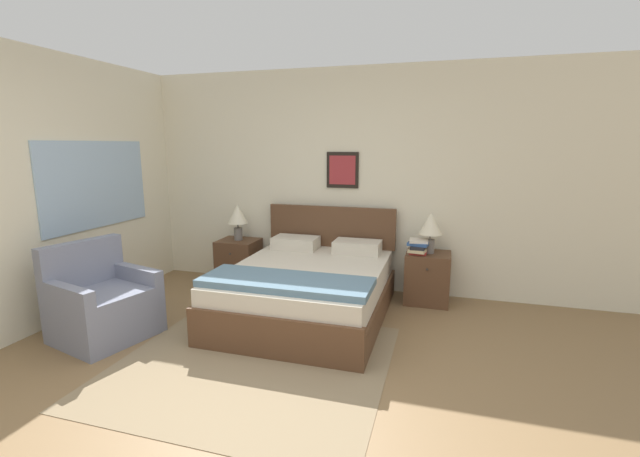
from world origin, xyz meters
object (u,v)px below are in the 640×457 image
at_px(bed, 308,288).
at_px(table_lamp_near_window, 238,216).
at_px(nightstand_near_window, 239,262).
at_px(armchair, 102,305).
at_px(table_lamp_by_door, 431,226).
at_px(nightstand_by_door, 427,278).

relative_size(bed, table_lamp_near_window, 4.33).
bearing_deg(nightstand_near_window, bed, -32.60).
relative_size(bed, nightstand_near_window, 3.41).
bearing_deg(nightstand_near_window, armchair, -105.71).
xyz_separation_m(armchair, table_lamp_near_window, (0.49, 1.74, 0.57)).
height_order(nightstand_near_window, table_lamp_by_door, table_lamp_by_door).
xyz_separation_m(bed, nightstand_by_door, (1.15, 0.74, -0.01)).
bearing_deg(table_lamp_near_window, nightstand_near_window, -85.72).
bearing_deg(table_lamp_near_window, nightstand_by_door, -0.17).
xyz_separation_m(bed, table_lamp_by_door, (1.16, 0.74, 0.58)).
bearing_deg(table_lamp_near_window, armchair, -105.64).
bearing_deg(table_lamp_by_door, armchair, -148.14).
relative_size(armchair, table_lamp_near_window, 2.05).
relative_size(bed, table_lamp_by_door, 4.33).
xyz_separation_m(bed, table_lamp_near_window, (-1.15, 0.74, 0.58)).
relative_size(armchair, nightstand_near_window, 1.62).
height_order(armchair, table_lamp_near_window, table_lamp_near_window).
bearing_deg(bed, table_lamp_near_window, 147.18).
bearing_deg(armchair, table_lamp_near_window, 178.73).
relative_size(armchair, table_lamp_by_door, 2.05).
xyz_separation_m(nightstand_near_window, table_lamp_by_door, (2.31, 0.01, 0.58)).
height_order(nightstand_near_window, nightstand_by_door, same).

